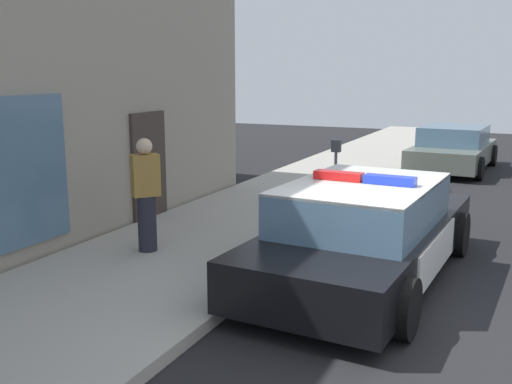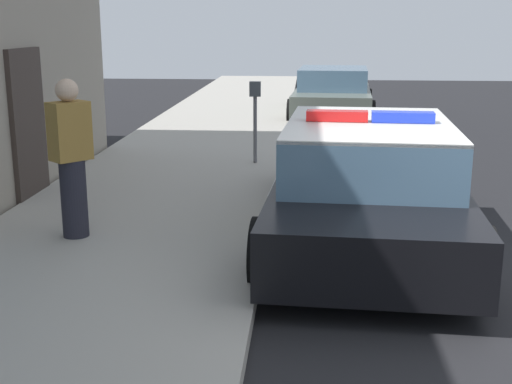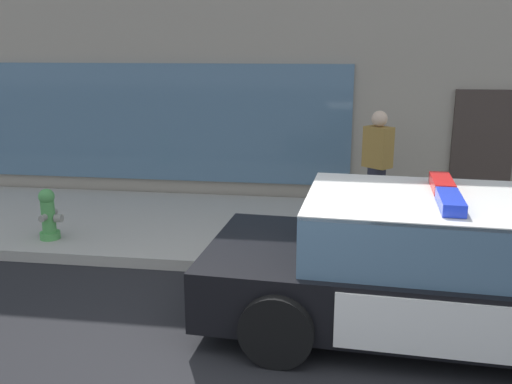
{
  "view_description": "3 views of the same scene",
  "coord_description": "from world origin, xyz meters",
  "px_view_note": "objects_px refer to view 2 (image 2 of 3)",
  "views": [
    {
      "loc": [
        -5.78,
        -0.87,
        2.8
      ],
      "look_at": [
        0.66,
        2.11,
        1.35
      ],
      "focal_mm": 41.15,
      "sensor_mm": 36.0,
      "label": 1
    },
    {
      "loc": [
        -5.65,
        1.73,
        2.43
      ],
      "look_at": [
        -1.26,
        2.05,
        1.32
      ],
      "focal_mm": 47.63,
      "sensor_mm": 36.0,
      "label": 2
    },
    {
      "loc": [
        0.68,
        -4.35,
        2.78
      ],
      "look_at": [
        -0.34,
        2.58,
        0.97
      ],
      "focal_mm": 39.39,
      "sensor_mm": 36.0,
      "label": 3
    }
  ],
  "objects_px": {
    "parking_meter": "(255,107)",
    "car_down_street": "(333,94)",
    "pedestrian_on_sidewalk": "(71,159)",
    "police_cruiser": "(367,182)"
  },
  "relations": [
    {
      "from": "pedestrian_on_sidewalk",
      "to": "parking_meter",
      "type": "bearing_deg",
      "value": -70.4
    },
    {
      "from": "car_down_street",
      "to": "police_cruiser",
      "type": "bearing_deg",
      "value": -176.46
    },
    {
      "from": "pedestrian_on_sidewalk",
      "to": "parking_meter",
      "type": "xyz_separation_m",
      "value": [
        4.13,
        -1.66,
        0.07
      ]
    },
    {
      "from": "police_cruiser",
      "to": "car_down_street",
      "type": "relative_size",
      "value": 1.16
    },
    {
      "from": "car_down_street",
      "to": "pedestrian_on_sidewalk",
      "type": "distance_m",
      "value": 11.19
    },
    {
      "from": "parking_meter",
      "to": "police_cruiser",
      "type": "bearing_deg",
      "value": -156.8
    },
    {
      "from": "police_cruiser",
      "to": "pedestrian_on_sidewalk",
      "type": "bearing_deg",
      "value": 103.67
    },
    {
      "from": "parking_meter",
      "to": "car_down_street",
      "type": "bearing_deg",
      "value": -12.94
    },
    {
      "from": "police_cruiser",
      "to": "car_down_street",
      "type": "xyz_separation_m",
      "value": [
        10.15,
        0.01,
        -0.05
      ]
    },
    {
      "from": "police_cruiser",
      "to": "parking_meter",
      "type": "xyz_separation_m",
      "value": [
        3.56,
        1.53,
        0.4
      ]
    }
  ]
}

